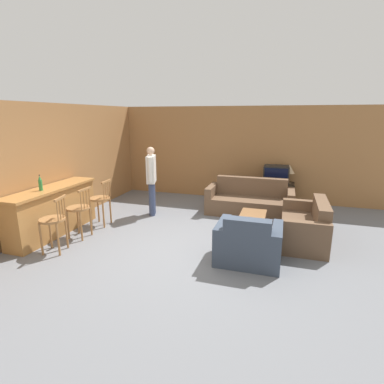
% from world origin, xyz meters
% --- Properties ---
extents(ground_plane, '(24.00, 24.00, 0.00)m').
position_xyz_m(ground_plane, '(0.00, 0.00, 0.00)').
color(ground_plane, slate).
extents(wall_back, '(9.40, 0.08, 2.60)m').
position_xyz_m(wall_back, '(0.00, 3.73, 1.30)').
color(wall_back, '#9E6B3D').
rests_on(wall_back, ground_plane).
extents(wall_left, '(0.08, 8.73, 2.60)m').
position_xyz_m(wall_left, '(-3.13, 1.37, 1.30)').
color(wall_left, '#9E6B3D').
rests_on(wall_left, ground_plane).
extents(bar_counter, '(0.55, 2.13, 0.97)m').
position_xyz_m(bar_counter, '(-2.80, -0.11, 0.49)').
color(bar_counter, '#A87038').
rests_on(bar_counter, ground_plane).
extents(bar_chair_near, '(0.52, 0.52, 1.01)m').
position_xyz_m(bar_chair_near, '(-2.17, -0.79, 0.54)').
color(bar_chair_near, '#996638').
rests_on(bar_chair_near, ground_plane).
extents(bar_chair_mid, '(0.43, 0.43, 1.01)m').
position_xyz_m(bar_chair_mid, '(-2.17, -0.10, 0.54)').
color(bar_chair_mid, '#996638').
rests_on(bar_chair_mid, ground_plane).
extents(bar_chair_far, '(0.46, 0.46, 1.01)m').
position_xyz_m(bar_chair_far, '(-2.17, 0.62, 0.54)').
color(bar_chair_far, '#996638').
rests_on(bar_chair_far, ground_plane).
extents(couch_far, '(2.05, 0.86, 0.86)m').
position_xyz_m(couch_far, '(0.84, 2.39, 0.30)').
color(couch_far, brown).
rests_on(couch_far, ground_plane).
extents(armchair_near, '(1.04, 0.82, 0.83)m').
position_xyz_m(armchair_near, '(1.12, -0.17, 0.30)').
color(armchair_near, '#384251').
rests_on(armchair_near, ground_plane).
extents(loveseat_right, '(0.79, 1.54, 0.82)m').
position_xyz_m(loveseat_right, '(2.06, 0.98, 0.30)').
color(loveseat_right, brown).
rests_on(loveseat_right, ground_plane).
extents(coffee_table, '(0.52, 0.97, 0.37)m').
position_xyz_m(coffee_table, '(1.04, 1.15, 0.31)').
color(coffee_table, brown).
rests_on(coffee_table, ground_plane).
extents(tv_unit, '(0.96, 0.47, 0.61)m').
position_xyz_m(tv_unit, '(1.40, 3.37, 0.30)').
color(tv_unit, '#2D2319').
rests_on(tv_unit, ground_plane).
extents(tv, '(0.65, 0.47, 0.46)m').
position_xyz_m(tv, '(1.40, 3.37, 0.83)').
color(tv, black).
rests_on(tv, tv_unit).
extents(bottle, '(0.07, 0.07, 0.30)m').
position_xyz_m(bottle, '(-2.78, -0.35, 1.11)').
color(bottle, '#2D7F3D').
rests_on(bottle, bar_counter).
extents(table_lamp, '(0.27, 0.27, 0.49)m').
position_xyz_m(table_lamp, '(1.72, 3.37, 0.97)').
color(table_lamp, brown).
rests_on(table_lamp, tv_unit).
extents(person_by_window, '(0.31, 0.57, 1.64)m').
position_xyz_m(person_by_window, '(-1.40, 1.60, 0.92)').
color(person_by_window, '#384260').
rests_on(person_by_window, ground_plane).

